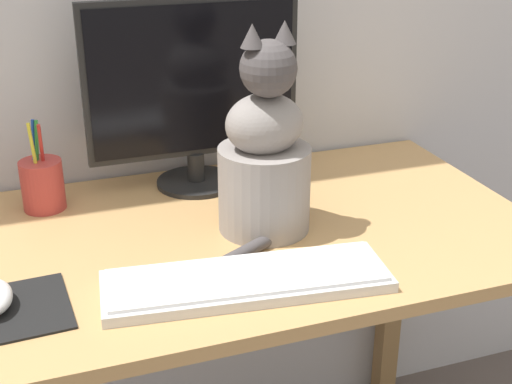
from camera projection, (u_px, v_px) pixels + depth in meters
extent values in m
cube|color=tan|center=(230.00, 237.00, 1.33)|extent=(1.16, 0.66, 0.02)
cube|color=olive|center=(392.00, 284.00, 1.90)|extent=(0.05, 0.05, 0.73)
cylinder|color=black|center=(197.00, 182.00, 1.53)|extent=(0.17, 0.17, 0.01)
cylinder|color=black|center=(197.00, 167.00, 1.52)|extent=(0.04, 0.04, 0.06)
cube|color=black|center=(194.00, 78.00, 1.44)|extent=(0.44, 0.02, 0.32)
cube|color=black|center=(195.00, 80.00, 1.43)|extent=(0.42, 0.00, 0.30)
cube|color=silver|center=(247.00, 282.00, 1.14)|extent=(0.48, 0.20, 0.02)
cube|color=white|center=(247.00, 275.00, 1.14)|extent=(0.45, 0.18, 0.01)
cube|color=black|center=(5.00, 312.00, 1.08)|extent=(0.20, 0.18, 0.00)
cylinder|color=gray|center=(264.00, 189.00, 1.31)|extent=(0.19, 0.19, 0.16)
ellipsoid|color=gray|center=(265.00, 124.00, 1.26)|extent=(0.16, 0.14, 0.11)
sphere|color=#474242|center=(268.00, 69.00, 1.21)|extent=(0.11, 0.11, 0.10)
cone|color=#474242|center=(252.00, 36.00, 1.17)|extent=(0.05, 0.05, 0.04)
cone|color=#474242|center=(285.00, 32.00, 1.20)|extent=(0.05, 0.05, 0.04)
cylinder|color=#474242|center=(263.00, 243.00, 1.26)|extent=(0.20, 0.13, 0.02)
cylinder|color=#B23833|center=(43.00, 185.00, 1.40)|extent=(0.08, 0.08, 0.10)
cylinder|color=#1E47B2|center=(34.00, 154.00, 1.39)|extent=(0.02, 0.01, 0.14)
cylinder|color=green|center=(37.00, 155.00, 1.38)|extent=(0.02, 0.01, 0.14)
cylinder|color=yellow|center=(35.00, 158.00, 1.37)|extent=(0.01, 0.02, 0.14)
cylinder|color=red|center=(42.00, 156.00, 1.38)|extent=(0.01, 0.04, 0.14)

